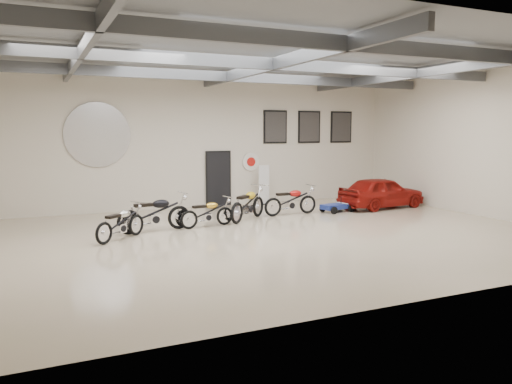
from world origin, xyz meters
name	(u,v)px	position (x,y,z in m)	size (l,w,h in m)	color
floor	(273,235)	(0.00, 0.00, 0.00)	(16.00, 12.00, 0.01)	#BEA791
ceiling	(274,55)	(0.00, 0.00, 5.00)	(16.00, 12.00, 0.01)	slate
back_wall	(205,142)	(0.00, 6.00, 2.50)	(16.00, 0.02, 5.00)	beige
right_wall	(483,144)	(8.00, 0.00, 2.50)	(0.02, 12.00, 5.00)	beige
ceiling_beams	(274,64)	(0.00, 0.00, 4.75)	(15.80, 11.80, 0.32)	#525559
door	(218,179)	(0.50, 5.95, 1.05)	(0.92, 0.08, 2.10)	black
logo_plaque	(98,135)	(-4.00, 5.95, 2.80)	(2.30, 0.06, 1.16)	silver
poster_left	(275,127)	(3.00, 5.96, 3.10)	(1.05, 0.08, 1.35)	black
poster_mid	(309,127)	(4.60, 5.96, 3.10)	(1.05, 0.08, 1.35)	black
poster_right	(341,127)	(6.20, 5.96, 3.10)	(1.05, 0.08, 1.35)	black
oil_sign	(251,162)	(1.90, 5.95, 1.70)	(0.72, 0.10, 0.72)	white
banner_stand	(264,184)	(2.28, 5.50, 0.84)	(0.45, 0.18, 1.67)	white
motorcycle_silver	(121,222)	(-4.05, 1.16, 0.48)	(1.85, 0.57, 0.96)	silver
motorcycle_black	(155,213)	(-2.96, 1.86, 0.57)	(2.19, 0.68, 1.14)	silver
motorcycle_gold	(207,212)	(-1.32, 1.91, 0.46)	(1.76, 0.55, 0.92)	silver
motorcycle_yellow	(248,203)	(0.28, 2.47, 0.56)	(2.17, 0.67, 1.13)	silver
motorcycle_red	(291,200)	(2.06, 2.81, 0.53)	(2.02, 0.63, 1.05)	silver
go_kart	(340,204)	(4.05, 2.73, 0.28)	(1.53, 0.69, 0.55)	navy
vintage_car	(381,192)	(6.00, 2.83, 0.60)	(3.53, 1.42, 1.20)	maroon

